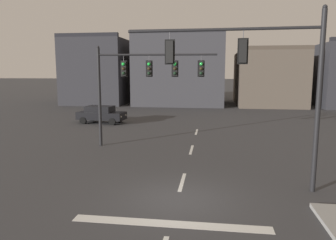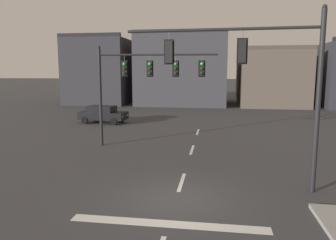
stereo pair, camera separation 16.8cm
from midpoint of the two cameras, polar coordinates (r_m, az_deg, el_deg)
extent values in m
plane|color=#353538|center=(12.67, 1.81, -13.80)|extent=(400.00, 400.00, 0.00)
cube|color=silver|center=(10.86, 0.50, -17.75)|extent=(6.40, 0.50, 0.01)
cube|color=silver|center=(14.52, 2.75, -10.80)|extent=(0.16, 2.40, 0.01)
cube|color=silver|center=(20.26, 4.48, -5.21)|extent=(0.16, 2.40, 0.01)
cube|color=silver|center=(26.12, 5.43, -2.10)|extent=(0.16, 2.40, 0.01)
cylinder|color=black|center=(13.92, 25.16, 2.61)|extent=(0.20, 0.20, 7.14)
cylinder|color=black|center=(13.56, 9.50, 15.41)|extent=(7.65, 0.48, 0.12)
sphere|color=black|center=(14.07, 26.14, 17.44)|extent=(0.18, 0.18, 0.18)
cylinder|color=#56565B|center=(13.53, 13.34, 14.31)|extent=(0.03, 0.03, 0.35)
cube|color=black|center=(13.48, 13.24, 11.67)|extent=(0.31, 0.25, 0.90)
sphere|color=green|center=(13.63, 13.27, 12.82)|extent=(0.20, 0.20, 0.20)
sphere|color=#2D2314|center=(13.61, 13.23, 11.64)|extent=(0.20, 0.20, 0.20)
sphere|color=black|center=(13.60, 13.19, 10.46)|extent=(0.20, 0.20, 0.20)
cube|color=black|center=(13.46, 13.25, 11.68)|extent=(0.42, 0.05, 1.02)
cylinder|color=#56565B|center=(13.76, 0.59, 14.44)|extent=(0.03, 0.03, 0.35)
cube|color=black|center=(13.71, 0.58, 11.84)|extent=(0.31, 0.25, 0.90)
sphere|color=green|center=(13.86, 0.69, 12.97)|extent=(0.20, 0.20, 0.20)
sphere|color=#2D2314|center=(13.84, 0.69, 11.81)|extent=(0.20, 0.20, 0.20)
sphere|color=black|center=(13.82, 0.68, 10.64)|extent=(0.20, 0.20, 0.20)
cube|color=black|center=(13.69, 0.57, 11.84)|extent=(0.42, 0.05, 1.02)
cylinder|color=black|center=(21.35, -11.55, 3.85)|extent=(0.20, 0.20, 6.26)
cylinder|color=black|center=(20.54, -1.60, 11.39)|extent=(7.43, 0.55, 0.12)
sphere|color=black|center=(21.33, -11.81, 12.38)|extent=(0.18, 0.18, 0.18)
cylinder|color=#56565B|center=(20.88, -7.43, 10.63)|extent=(0.03, 0.03, 0.35)
cube|color=black|center=(20.87, -7.40, 8.92)|extent=(0.31, 0.26, 0.90)
sphere|color=green|center=(20.75, -7.49, 9.70)|extent=(0.20, 0.20, 0.20)
sphere|color=#2D2314|center=(20.74, -7.48, 8.92)|extent=(0.20, 0.20, 0.20)
sphere|color=black|center=(20.74, -7.46, 8.14)|extent=(0.20, 0.20, 0.20)
cube|color=black|center=(20.89, -7.39, 8.92)|extent=(0.42, 0.05, 1.02)
cylinder|color=#56565B|center=(20.59, -2.96, 10.72)|extent=(0.03, 0.03, 0.35)
cube|color=black|center=(20.58, -2.95, 8.98)|extent=(0.31, 0.26, 0.90)
sphere|color=green|center=(20.46, -3.01, 9.77)|extent=(0.20, 0.20, 0.20)
sphere|color=#2D2314|center=(20.45, -3.00, 8.99)|extent=(0.20, 0.20, 0.20)
sphere|color=black|center=(20.45, -3.00, 8.20)|extent=(0.20, 0.20, 0.20)
cube|color=black|center=(20.60, -2.94, 8.98)|extent=(0.42, 0.05, 1.02)
cylinder|color=#56565B|center=(20.43, 1.61, 10.75)|extent=(0.03, 0.03, 0.35)
cube|color=black|center=(20.41, 1.60, 9.00)|extent=(0.31, 0.26, 0.90)
sphere|color=green|center=(20.29, 1.58, 9.79)|extent=(0.20, 0.20, 0.20)
sphere|color=#2D2314|center=(20.28, 1.58, 9.00)|extent=(0.20, 0.20, 0.20)
sphere|color=black|center=(20.28, 1.57, 8.20)|extent=(0.20, 0.20, 0.20)
cube|color=black|center=(20.43, 1.60, 8.99)|extent=(0.42, 0.05, 1.02)
cylinder|color=#56565B|center=(20.39, 6.22, 10.71)|extent=(0.03, 0.03, 0.35)
cube|color=black|center=(20.38, 6.19, 8.95)|extent=(0.31, 0.26, 0.90)
sphere|color=green|center=(20.25, 6.21, 9.75)|extent=(0.20, 0.20, 0.20)
sphere|color=#2D2314|center=(20.25, 6.20, 8.95)|extent=(0.20, 0.20, 0.20)
sphere|color=black|center=(20.25, 6.19, 8.16)|extent=(0.20, 0.20, 0.20)
cube|color=black|center=(20.40, 6.19, 8.95)|extent=(0.42, 0.05, 1.02)
cube|color=black|center=(31.06, -11.15, 0.77)|extent=(4.57, 2.28, 0.70)
cube|color=black|center=(31.04, -11.43, 1.93)|extent=(2.63, 1.87, 0.56)
cube|color=#2D3842|center=(30.71, -10.15, 1.86)|extent=(0.42, 1.54, 0.47)
cube|color=#2D3842|center=(31.58, -13.34, 1.95)|extent=(0.39, 1.53, 0.46)
cylinder|color=black|center=(31.27, -8.06, 0.20)|extent=(0.66, 0.29, 0.64)
cylinder|color=black|center=(29.73, -9.33, -0.26)|extent=(0.66, 0.29, 0.64)
cylinder|color=black|center=(32.51, -12.77, 0.39)|extent=(0.66, 0.29, 0.64)
cylinder|color=black|center=(31.03, -14.23, -0.04)|extent=(0.66, 0.29, 0.64)
sphere|color=silver|center=(30.69, -7.02, 0.87)|extent=(0.16, 0.16, 0.16)
sphere|color=silver|center=(29.63, -7.85, 0.58)|extent=(0.16, 0.16, 0.16)
cube|color=maroon|center=(32.06, -14.66, 1.04)|extent=(0.19, 1.36, 0.12)
cube|color=#2D2D33|center=(51.29, -11.24, 8.28)|extent=(8.86, 10.99, 9.44)
cube|color=black|center=(46.68, -13.64, 14.30)|extent=(8.86, 0.60, 0.50)
cube|color=#38383D|center=(48.44, 2.72, 8.60)|extent=(12.58, 10.78, 9.73)
cube|color=#2B2B30|center=(43.69, 2.07, 15.34)|extent=(12.58, 0.60, 0.50)
cube|color=brown|center=(50.04, 17.52, 6.94)|extent=(8.88, 13.26, 7.51)
cube|color=#493F35|center=(43.88, 19.05, 11.94)|extent=(8.88, 0.60, 0.50)
camera|label=1|loc=(0.08, -89.71, 0.04)|focal=34.73mm
camera|label=2|loc=(0.08, 90.29, -0.04)|focal=34.73mm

